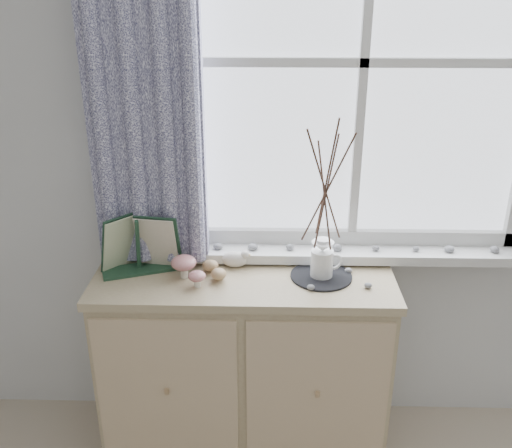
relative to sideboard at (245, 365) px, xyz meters
The scene contains 9 objects.
room_shell 2.04m from the sideboard, 84.47° to the right, with size 4.04×4.04×2.62m.
sideboard is the anchor object (origin of this frame).
botanical_book 0.69m from the sideboard, behind, with size 0.35×0.13×0.25m, color #1D3C28, non-canonical shape.
toadstool_cluster 0.53m from the sideboard, behind, with size 0.14×0.15×0.09m.
wooden_eggs 0.47m from the sideboard, behind, with size 0.10×0.12×0.08m.
songbird_figurine 0.47m from the sideboard, 114.91° to the left, with size 0.14×0.07×0.07m, color silver, non-canonical shape.
crocheted_doily 0.53m from the sideboard, ahead, with size 0.24×0.24×0.01m, color black.
twig_pitcher 0.87m from the sideboard, ahead, with size 0.29×0.29×0.67m.
sideboard_pebbles 0.54m from the sideboard, ahead, with size 0.33×0.23×0.02m.
Camera 1 is at (-0.05, -0.24, 1.94)m, focal length 40.00 mm.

